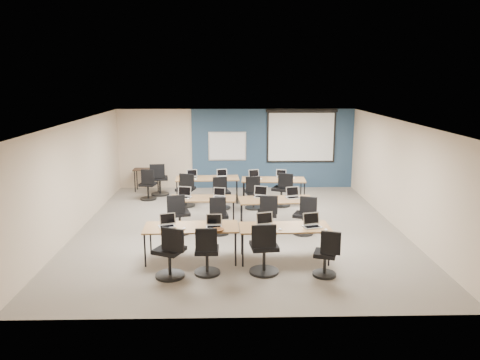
{
  "coord_description": "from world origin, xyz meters",
  "views": [
    {
      "loc": [
        -0.24,
        -11.29,
        3.74
      ],
      "look_at": [
        0.04,
        0.4,
        1.16
      ],
      "focal_mm": 35.0,
      "sensor_mm": 36.0,
      "label": 1
    }
  ],
  "objects_px": {
    "whiteboard": "(227,146)",
    "task_chair_10": "(253,195)",
    "laptop_10": "(254,176)",
    "laptop_1": "(214,224)",
    "training_table_back_left": "(207,179)",
    "laptop_8": "(192,176)",
    "task_chair_8": "(186,193)",
    "laptop_4": "(184,195)",
    "laptop_9": "(222,175)",
    "training_table_front_left": "(191,228)",
    "spare_chair_a": "(159,182)",
    "laptop_7": "(293,195)",
    "task_chair_9": "(221,195)",
    "projector_screen": "(301,133)",
    "laptop_2": "(265,223)",
    "task_chair_7": "(305,219)",
    "training_table_back_right": "(273,181)",
    "laptop_11": "(281,176)",
    "laptop_6": "(261,194)",
    "task_chair_5": "(219,219)",
    "spare_chair_b": "(148,187)",
    "laptop_3": "(312,223)",
    "task_chair_0": "(170,256)",
    "task_chair_4": "(179,217)",
    "laptop_0": "(167,223)",
    "utility_table": "(147,172)",
    "task_chair_1": "(207,255)",
    "task_chair_11": "(282,192)",
    "laptop_5": "(219,195)",
    "task_chair_6": "(267,218)",
    "task_chair_3": "(326,257)",
    "training_table_mid_right": "(276,201)",
    "task_chair_2": "(264,253)",
    "training_table_mid_left": "(203,200)"
  },
  "relations": [
    {
      "from": "laptop_5",
      "to": "training_table_back_left",
      "type": "bearing_deg",
      "value": 111.1
    },
    {
      "from": "laptop_5",
      "to": "task_chair_9",
      "type": "height_order",
      "value": "task_chair_9"
    },
    {
      "from": "training_table_mid_left",
      "to": "task_chair_11",
      "type": "xyz_separation_m",
      "value": [
        2.24,
        1.76,
        -0.26
      ]
    },
    {
      "from": "laptop_0",
      "to": "laptop_9",
      "type": "bearing_deg",
      "value": 57.9
    },
    {
      "from": "laptop_3",
      "to": "laptop_10",
      "type": "distance_m",
      "value": 4.84
    },
    {
      "from": "task_chair_9",
      "to": "task_chair_4",
      "type": "bearing_deg",
      "value": -128.77
    },
    {
      "from": "training_table_back_left",
      "to": "task_chair_1",
      "type": "height_order",
      "value": "task_chair_1"
    },
    {
      "from": "laptop_5",
      "to": "laptop_9",
      "type": "bearing_deg",
      "value": 100.49
    },
    {
      "from": "task_chair_0",
      "to": "task_chair_3",
      "type": "height_order",
      "value": "task_chair_0"
    },
    {
      "from": "task_chair_8",
      "to": "laptop_10",
      "type": "xyz_separation_m",
      "value": [
        2.03,
        0.56,
        0.37
      ]
    },
    {
      "from": "training_table_front_left",
      "to": "spare_chair_a",
      "type": "relative_size",
      "value": 1.84
    },
    {
      "from": "laptop_10",
      "to": "spare_chair_b",
      "type": "relative_size",
      "value": 0.33
    },
    {
      "from": "laptop_5",
      "to": "laptop_7",
      "type": "bearing_deg",
      "value": 8.72
    },
    {
      "from": "laptop_1",
      "to": "laptop_3",
      "type": "relative_size",
      "value": 0.91
    },
    {
      "from": "whiteboard",
      "to": "task_chair_5",
      "type": "xyz_separation_m",
      "value": [
        -0.2,
        -4.89,
        -1.05
      ]
    },
    {
      "from": "laptop_1",
      "to": "laptop_3",
      "type": "xyz_separation_m",
      "value": [
        2.02,
        -0.03,
        0.0
      ]
    },
    {
      "from": "training_table_back_right",
      "to": "spare_chair_b",
      "type": "bearing_deg",
      "value": 177.06
    },
    {
      "from": "task_chair_1",
      "to": "task_chair_11",
      "type": "relative_size",
      "value": 0.97
    },
    {
      "from": "task_chair_6",
      "to": "laptop_5",
      "type": "bearing_deg",
      "value": 150.57
    },
    {
      "from": "laptop_1",
      "to": "spare_chair_a",
      "type": "height_order",
      "value": "spare_chair_a"
    },
    {
      "from": "projector_screen",
      "to": "laptop_11",
      "type": "distance_m",
      "value": 2.2
    },
    {
      "from": "task_chair_0",
      "to": "laptop_2",
      "type": "height_order",
      "value": "task_chair_0"
    },
    {
      "from": "laptop_2",
      "to": "task_chair_7",
      "type": "height_order",
      "value": "laptop_2"
    },
    {
      "from": "task_chair_3",
      "to": "task_chair_6",
      "type": "height_order",
      "value": "task_chair_6"
    },
    {
      "from": "whiteboard",
      "to": "laptop_9",
      "type": "height_order",
      "value": "whiteboard"
    },
    {
      "from": "task_chair_8",
      "to": "laptop_4",
      "type": "bearing_deg",
      "value": -69.84
    },
    {
      "from": "projector_screen",
      "to": "laptop_11",
      "type": "relative_size",
      "value": 7.73
    },
    {
      "from": "laptop_7",
      "to": "task_chair_9",
      "type": "bearing_deg",
      "value": 124.11
    },
    {
      "from": "laptop_7",
      "to": "task_chair_7",
      "type": "xyz_separation_m",
      "value": [
        0.19,
        -0.77,
        -0.39
      ]
    },
    {
      "from": "task_chair_1",
      "to": "laptop_10",
      "type": "bearing_deg",
      "value": 78.04
    },
    {
      "from": "task_chair_7",
      "to": "laptop_9",
      "type": "xyz_separation_m",
      "value": [
        -2.04,
        3.28,
        0.39
      ]
    },
    {
      "from": "laptop_2",
      "to": "utility_table",
      "type": "bearing_deg",
      "value": 102.91
    },
    {
      "from": "laptop_1",
      "to": "training_table_front_left",
      "type": "bearing_deg",
      "value": 175.17
    },
    {
      "from": "projector_screen",
      "to": "task_chair_8",
      "type": "bearing_deg",
      "value": -147.78
    },
    {
      "from": "laptop_10",
      "to": "laptop_1",
      "type": "bearing_deg",
      "value": -120.38
    },
    {
      "from": "task_chair_3",
      "to": "task_chair_1",
      "type": "bearing_deg",
      "value": -164.93
    },
    {
      "from": "task_chair_8",
      "to": "laptop_6",
      "type": "bearing_deg",
      "value": -23.19
    },
    {
      "from": "training_table_back_left",
      "to": "laptop_8",
      "type": "xyz_separation_m",
      "value": [
        -0.47,
        0.03,
        0.1
      ]
    },
    {
      "from": "training_table_back_right",
      "to": "laptop_1",
      "type": "bearing_deg",
      "value": -106.81
    },
    {
      "from": "task_chair_4",
      "to": "laptop_5",
      "type": "relative_size",
      "value": 3.27
    },
    {
      "from": "training_table_front_left",
      "to": "task_chair_2",
      "type": "xyz_separation_m",
      "value": [
        1.45,
        -0.75,
        -0.25
      ]
    },
    {
      "from": "task_chair_4",
      "to": "task_chair_8",
      "type": "bearing_deg",
      "value": 75.81
    },
    {
      "from": "task_chair_2",
      "to": "task_chair_7",
      "type": "distance_m",
      "value": 2.57
    },
    {
      "from": "training_table_mid_right",
      "to": "laptop_7",
      "type": "relative_size",
      "value": 5.37
    },
    {
      "from": "laptop_3",
      "to": "utility_table",
      "type": "relative_size",
      "value": 0.41
    },
    {
      "from": "whiteboard",
      "to": "task_chair_10",
      "type": "bearing_deg",
      "value": -74.13
    },
    {
      "from": "task_chair_7",
      "to": "task_chair_8",
      "type": "bearing_deg",
      "value": 163.11
    },
    {
      "from": "laptop_0",
      "to": "utility_table",
      "type": "height_order",
      "value": "laptop_0"
    },
    {
      "from": "projector_screen",
      "to": "training_table_front_left",
      "type": "distance_m",
      "value": 7.33
    },
    {
      "from": "laptop_7",
      "to": "task_chair_11",
      "type": "relative_size",
      "value": 0.34
    }
  ]
}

